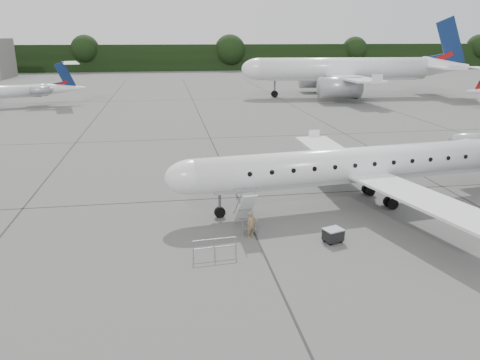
{
  "coord_description": "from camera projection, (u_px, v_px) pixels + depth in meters",
  "views": [
    {
      "loc": [
        -10.19,
        -22.55,
        10.83
      ],
      "look_at": [
        -5.89,
        4.54,
        2.3
      ],
      "focal_mm": 35.0,
      "sensor_mm": 36.0,
      "label": 1
    }
  ],
  "objects": [
    {
      "name": "bg_narrowbody",
      "position": [
        343.0,
        58.0,
        83.54
      ],
      "size": [
        40.81,
        30.88,
        13.89
      ],
      "primitive_type": null,
      "rotation": [
        0.0,
        0.0,
        -0.08
      ],
      "color": "white",
      "rests_on": "ground"
    },
    {
      "name": "ground",
      "position": [
        357.0,
        238.0,
        26.0
      ],
      "size": [
        320.0,
        320.0,
        0.0
      ],
      "primitive_type": "plane",
      "color": "#5F5F5C",
      "rests_on": "ground"
    },
    {
      "name": "treeline",
      "position": [
        196.0,
        58.0,
        147.42
      ],
      "size": [
        260.0,
        4.0,
        8.0
      ],
      "primitive_type": "cube",
      "color": "black",
      "rests_on": "ground"
    },
    {
      "name": "safety_railing",
      "position": [
        215.0,
        248.0,
        23.66
      ],
      "size": [
        2.2,
        0.27,
        1.0
      ],
      "primitive_type": null,
      "rotation": [
        0.0,
        0.0,
        0.09
      ],
      "color": "gray",
      "rests_on": "ground"
    },
    {
      "name": "baggage_cart",
      "position": [
        333.0,
        235.0,
        25.42
      ],
      "size": [
        1.16,
        1.04,
        0.83
      ],
      "primitive_type": null,
      "rotation": [
        0.0,
        0.0,
        0.33
      ],
      "color": "black",
      "rests_on": "ground"
    },
    {
      "name": "main_regional_jet",
      "position": [
        369.0,
        147.0,
        30.47
      ],
      "size": [
        32.25,
        24.91,
        7.68
      ],
      "primitive_type": null,
      "rotation": [
        0.0,
        0.0,
        0.12
      ],
      "color": "white",
      "rests_on": "ground"
    },
    {
      "name": "passenger",
      "position": [
        251.0,
        225.0,
        25.93
      ],
      "size": [
        0.66,
        0.56,
        1.53
      ],
      "primitive_type": "imported",
      "rotation": [
        0.0,
        0.0,
        0.41
      ],
      "color": "olive",
      "rests_on": "ground"
    },
    {
      "name": "airstair",
      "position": [
        245.0,
        210.0,
        26.9
      ],
      "size": [
        1.09,
        2.19,
        2.41
      ],
      "primitive_type": null,
      "rotation": [
        0.0,
        0.0,
        0.12
      ],
      "color": "white",
      "rests_on": "ground"
    }
  ]
}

